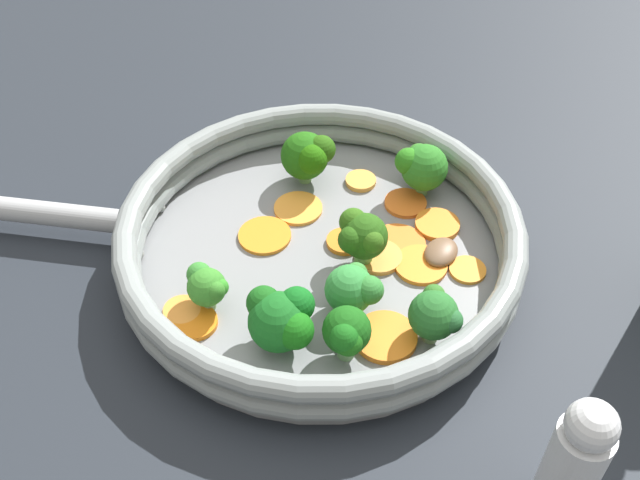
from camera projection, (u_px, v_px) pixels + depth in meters
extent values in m
plane|color=#20252B|center=(320.00, 264.00, 0.63)|extent=(4.00, 4.00, 0.00)
cylinder|color=gray|center=(320.00, 258.00, 0.63)|extent=(0.31, 0.31, 0.01)
torus|color=gray|center=(320.00, 244.00, 0.61)|extent=(0.33, 0.33, 0.02)
torus|color=gray|center=(320.00, 227.00, 0.60)|extent=(0.33, 0.33, 0.02)
cylinder|color=#999B9E|center=(20.00, 210.00, 0.64)|extent=(0.15, 0.18, 0.02)
sphere|color=gray|center=(160.00, 207.00, 0.66)|extent=(0.01, 0.01, 0.01)
sphere|color=gray|center=(139.00, 254.00, 0.61)|extent=(0.01, 0.01, 0.01)
cylinder|color=orange|center=(265.00, 236.00, 0.63)|extent=(0.05, 0.05, 0.00)
cylinder|color=orange|center=(406.00, 203.00, 0.66)|extent=(0.04, 0.04, 0.00)
cylinder|color=orange|center=(346.00, 244.00, 0.63)|extent=(0.03, 0.03, 0.00)
cylinder|color=orange|center=(182.00, 311.00, 0.57)|extent=(0.04, 0.04, 0.00)
cylinder|color=orange|center=(437.00, 225.00, 0.64)|extent=(0.04, 0.04, 0.01)
cylinder|color=gold|center=(361.00, 181.00, 0.68)|extent=(0.03, 0.03, 0.00)
cylinder|color=orange|center=(467.00, 270.00, 0.61)|extent=(0.04, 0.04, 0.00)
cylinder|color=orange|center=(421.00, 265.00, 0.61)|extent=(0.06, 0.06, 0.00)
cylinder|color=orange|center=(379.00, 257.00, 0.62)|extent=(0.05, 0.05, 0.00)
cylinder|color=#F99934|center=(298.00, 208.00, 0.66)|extent=(0.05, 0.05, 0.00)
cylinder|color=orange|center=(195.00, 322.00, 0.57)|extent=(0.04, 0.04, 0.00)
cylinder|color=orange|center=(381.00, 339.00, 0.55)|extent=(0.05, 0.05, 0.01)
cylinder|color=orange|center=(397.00, 244.00, 0.63)|extent=(0.07, 0.07, 0.00)
cylinder|color=#8DA96D|center=(431.00, 331.00, 0.55)|extent=(0.01, 0.01, 0.02)
sphere|color=#226026|center=(433.00, 315.00, 0.54)|extent=(0.04, 0.04, 0.04)
sphere|color=#21572A|center=(450.00, 321.00, 0.53)|extent=(0.02, 0.02, 0.02)
sphere|color=#2C6421|center=(434.00, 296.00, 0.54)|extent=(0.02, 0.02, 0.02)
sphere|color=#295E2E|center=(433.00, 298.00, 0.55)|extent=(0.02, 0.02, 0.02)
cylinder|color=#6C9551|center=(305.00, 173.00, 0.68)|extent=(0.01, 0.01, 0.02)
sphere|color=#1C570F|center=(305.00, 156.00, 0.67)|extent=(0.04, 0.04, 0.04)
sphere|color=#23500E|center=(321.00, 149.00, 0.66)|extent=(0.03, 0.03, 0.03)
sphere|color=#1E5808|center=(312.00, 159.00, 0.65)|extent=(0.03, 0.03, 0.03)
cylinder|color=#639644|center=(364.00, 254.00, 0.61)|extent=(0.01, 0.01, 0.02)
sphere|color=#224F11|center=(365.00, 236.00, 0.59)|extent=(0.04, 0.04, 0.04)
sphere|color=#2A5713|center=(353.00, 222.00, 0.60)|extent=(0.02, 0.02, 0.02)
sphere|color=#214C10|center=(352.00, 240.00, 0.58)|extent=(0.02, 0.02, 0.02)
sphere|color=#2B5613|center=(372.00, 242.00, 0.58)|extent=(0.02, 0.02, 0.02)
cylinder|color=#7CB063|center=(349.00, 304.00, 0.57)|extent=(0.01, 0.01, 0.01)
sphere|color=#2E7F36|center=(349.00, 289.00, 0.56)|extent=(0.04, 0.04, 0.04)
sphere|color=#327730|center=(357.00, 274.00, 0.57)|extent=(0.02, 0.02, 0.02)
sphere|color=#2D752E|center=(365.00, 292.00, 0.55)|extent=(0.02, 0.02, 0.02)
cylinder|color=#5F8F4A|center=(422.00, 185.00, 0.67)|extent=(0.01, 0.01, 0.02)
sphere|color=#256C1F|center=(424.00, 167.00, 0.66)|extent=(0.04, 0.04, 0.04)
sphere|color=#256F17|center=(408.00, 161.00, 0.65)|extent=(0.02, 0.02, 0.02)
sphere|color=#2C6C20|center=(419.00, 155.00, 0.66)|extent=(0.02, 0.02, 0.02)
cylinder|color=#85A86F|center=(209.00, 301.00, 0.58)|extent=(0.01, 0.01, 0.01)
sphere|color=#327925|center=(207.00, 287.00, 0.56)|extent=(0.03, 0.03, 0.03)
sphere|color=#2C8021|center=(220.00, 287.00, 0.56)|extent=(0.01, 0.01, 0.01)
sphere|color=#30782B|center=(199.00, 275.00, 0.57)|extent=(0.02, 0.02, 0.02)
sphere|color=#307323|center=(215.00, 290.00, 0.56)|extent=(0.01, 0.01, 0.01)
cylinder|color=#679853|center=(280.00, 338.00, 0.55)|extent=(0.01, 0.01, 0.01)
sphere|color=#14581A|center=(279.00, 322.00, 0.54)|extent=(0.04, 0.04, 0.04)
sphere|color=#145115|center=(264.00, 303.00, 0.54)|extent=(0.03, 0.03, 0.03)
sphere|color=#0F5917|center=(297.00, 305.00, 0.54)|extent=(0.03, 0.03, 0.03)
sphere|color=#135F11|center=(295.00, 330.00, 0.53)|extent=(0.03, 0.03, 0.03)
cylinder|color=#6C995E|center=(346.00, 347.00, 0.54)|extent=(0.01, 0.01, 0.02)
sphere|color=#155212|center=(347.00, 330.00, 0.53)|extent=(0.04, 0.04, 0.04)
sphere|color=#135613|center=(344.00, 338.00, 0.51)|extent=(0.02, 0.02, 0.02)
sphere|color=#165611|center=(348.00, 342.00, 0.52)|extent=(0.02, 0.02, 0.02)
ellipsoid|color=brown|center=(441.00, 252.00, 0.61)|extent=(0.04, 0.04, 0.01)
cylinder|color=silver|center=(570.00, 471.00, 0.45)|extent=(0.03, 0.03, 0.08)
sphere|color=silver|center=(592.00, 425.00, 0.41)|extent=(0.03, 0.03, 0.03)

